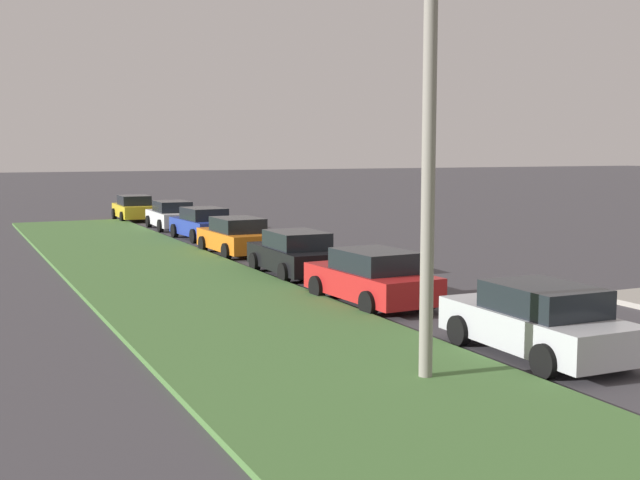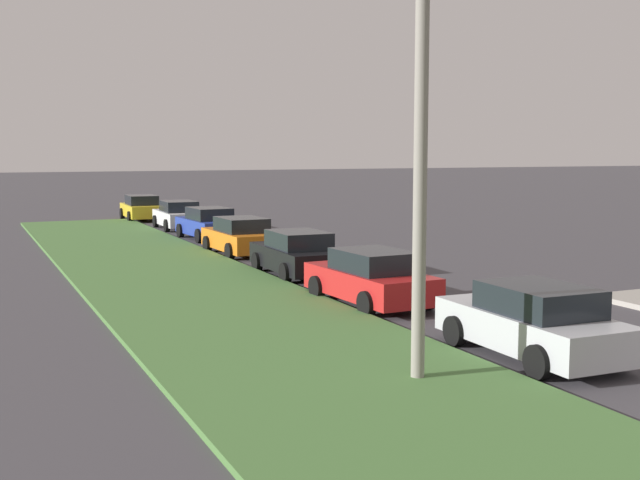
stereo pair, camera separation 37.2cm
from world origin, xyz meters
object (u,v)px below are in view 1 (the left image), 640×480
at_px(parked_car_silver, 538,321).
at_px(parked_car_white, 172,215).
at_px(parked_car_orange, 236,237).
at_px(parked_car_blue, 203,224).
at_px(parked_car_yellow, 134,208).
at_px(parked_car_black, 295,254).
at_px(streetlight, 449,133).
at_px(parked_car_red, 372,278).

relative_size(parked_car_silver, parked_car_white, 1.00).
xyz_separation_m(parked_car_orange, parked_car_blue, (5.79, -0.40, 0.00)).
xyz_separation_m(parked_car_silver, parked_car_yellow, (34.49, 0.56, 0.00)).
bearing_deg(parked_car_white, parked_car_orange, 179.20).
bearing_deg(parked_car_blue, parked_car_black, 174.84).
height_order(parked_car_white, parked_car_yellow, same).
height_order(parked_car_black, streetlight, streetlight).
height_order(parked_car_red, parked_car_orange, same).
relative_size(parked_car_red, parked_car_white, 1.01).
bearing_deg(parked_car_red, parked_car_white, -4.22).
distance_m(parked_car_red, parked_car_black, 5.39).
bearing_deg(parked_car_blue, parked_car_white, -2.52).
bearing_deg(parked_car_red, parked_car_yellow, -2.63).
bearing_deg(parked_car_white, streetlight, 175.55).
height_order(parked_car_silver, parked_car_black, same).
bearing_deg(streetlight, parked_car_black, -11.17).
bearing_deg(parked_car_black, parked_car_blue, -1.08).
distance_m(parked_car_orange, parked_car_blue, 5.80).
distance_m(parked_car_orange, parked_car_yellow, 17.14).
distance_m(parked_car_blue, parked_car_yellow, 11.37).
bearing_deg(parked_car_white, parked_car_red, 179.78).
bearing_deg(parked_car_yellow, parked_car_blue, -174.99).
xyz_separation_m(parked_car_blue, parked_car_white, (5.31, 0.06, 0.00)).
bearing_deg(parked_car_silver, parked_car_yellow, 1.77).
bearing_deg(parked_car_orange, parked_car_white, -3.47).
height_order(parked_car_silver, parked_car_blue, same).
relative_size(parked_car_black, parked_car_yellow, 1.00).
bearing_deg(parked_car_yellow, parked_car_black, -177.83).
distance_m(parked_car_yellow, streetlight, 35.43).
distance_m(parked_car_black, parked_car_yellow, 22.95).
xyz_separation_m(parked_car_black, parked_car_orange, (5.81, -0.01, 0.00)).
xyz_separation_m(parked_car_red, parked_car_black, (5.39, -0.12, 0.00)).
bearing_deg(parked_car_yellow, parked_car_red, -178.21).
xyz_separation_m(parked_car_red, streetlight, (-6.85, 2.30, 3.67)).
relative_size(parked_car_black, streetlight, 0.58).
bearing_deg(parked_car_red, streetlight, 158.42).
xyz_separation_m(parked_car_silver, parked_car_black, (11.54, 0.25, 0.00)).
distance_m(parked_car_blue, streetlight, 24.28).
distance_m(parked_car_silver, parked_car_white, 28.45).
bearing_deg(parked_car_silver, parked_car_white, 0.64).
distance_m(parked_car_red, streetlight, 8.10).
bearing_deg(parked_car_white, parked_car_silver, -179.22).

